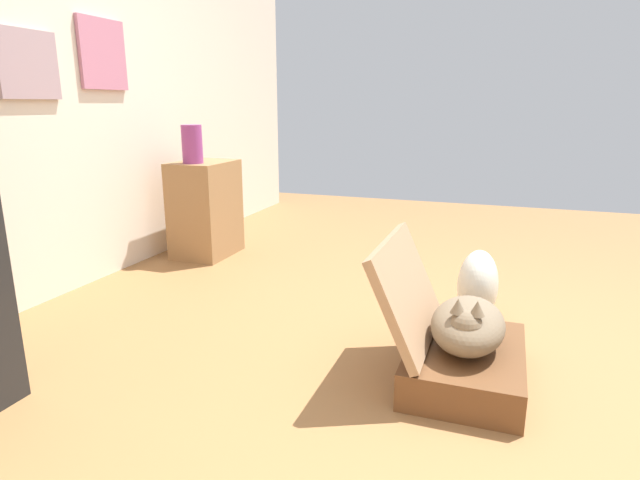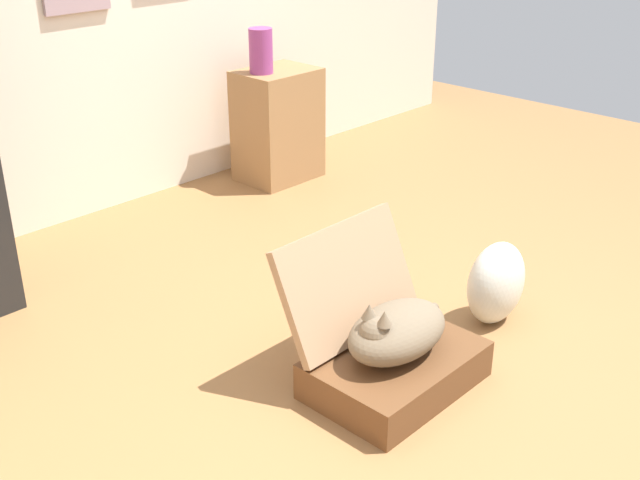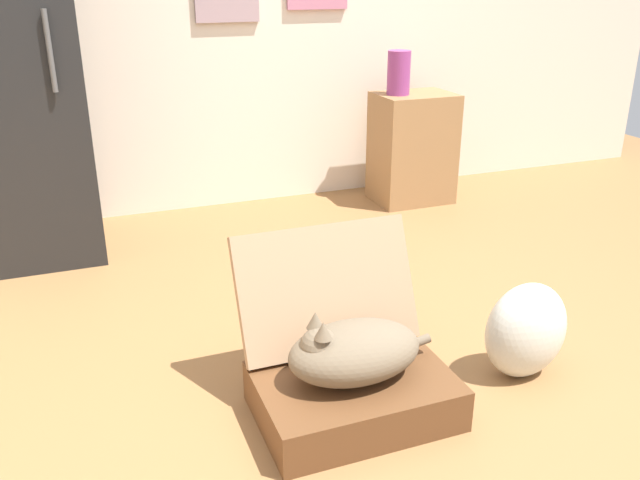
# 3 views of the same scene
# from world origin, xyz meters

# --- Properties ---
(ground_plane) EXTENTS (7.68, 7.68, 0.00)m
(ground_plane) POSITION_xyz_m (0.00, 0.00, 0.00)
(ground_plane) COLOR olive
(ground_plane) RESTS_ON ground
(suitcase_base) EXTENTS (0.63, 0.44, 0.15)m
(suitcase_base) POSITION_xyz_m (-0.12, -0.08, 0.07)
(suitcase_base) COLOR brown
(suitcase_base) RESTS_ON ground
(suitcase_lid) EXTENTS (0.63, 0.22, 0.41)m
(suitcase_lid) POSITION_xyz_m (-0.12, 0.16, 0.35)
(suitcase_lid) COLOR #9B7756
(suitcase_lid) RESTS_ON suitcase_base
(cat) EXTENTS (0.52, 0.28, 0.24)m
(cat) POSITION_xyz_m (-0.13, -0.08, 0.24)
(cat) COLOR brown
(cat) RESTS_ON suitcase_base
(plastic_bag_white) EXTENTS (0.32, 0.20, 0.36)m
(plastic_bag_white) POSITION_xyz_m (0.54, -0.08, 0.18)
(plastic_bag_white) COLOR silver
(plastic_bag_white) RESTS_ON ground
(side_table) EXTENTS (0.47, 0.36, 0.68)m
(side_table) POSITION_xyz_m (1.12, 1.85, 0.34)
(side_table) COLOR olive
(side_table) RESTS_ON ground
(vase_tall) EXTENTS (0.14, 0.14, 0.26)m
(vase_tall) POSITION_xyz_m (1.00, 1.85, 0.81)
(vase_tall) COLOR #8C387A
(vase_tall) RESTS_ON side_table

